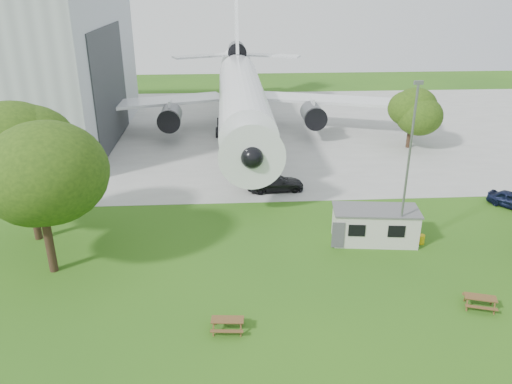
{
  "coord_description": "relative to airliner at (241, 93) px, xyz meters",
  "views": [
    {
      "loc": [
        -4.03,
        -24.68,
        17.99
      ],
      "look_at": [
        -1.97,
        8.0,
        4.0
      ],
      "focal_mm": 35.0,
      "sensor_mm": 36.0,
      "label": 1
    }
  ],
  "objects": [
    {
      "name": "ground",
      "position": [
        2.0,
        -35.86,
        -5.27
      ],
      "size": [
        160.0,
        160.0,
        0.0
      ],
      "primitive_type": "plane",
      "color": "#3D741A"
    },
    {
      "name": "concrete_apron",
      "position": [
        2.0,
        2.14,
        -5.25
      ],
      "size": [
        120.0,
        46.0,
        0.03
      ],
      "primitive_type": "cube",
      "color": "#B7B7B2",
      "rests_on": "ground"
    },
    {
      "name": "airliner",
      "position": [
        0.0,
        0.0,
        0.0
      ],
      "size": [
        46.36,
        47.73,
        17.69
      ],
      "color": "white",
      "rests_on": "ground"
    },
    {
      "name": "site_cabin",
      "position": [
        8.79,
        -28.36,
        -3.96
      ],
      "size": [
        6.88,
        3.38,
        2.62
      ],
      "color": "beige",
      "rests_on": "ground"
    },
    {
      "name": "picnic_west",
      "position": [
        -2.19,
        -37.99,
        -5.27
      ],
      "size": [
        1.92,
        1.64,
        0.76
      ],
      "primitive_type": null,
      "rotation": [
        0.0,
        0.0,
        -0.08
      ],
      "color": "brown",
      "rests_on": "ground"
    },
    {
      "name": "picnic_east",
      "position": [
        12.76,
        -36.84,
        -5.27
      ],
      "size": [
        2.16,
        1.96,
        0.76
      ],
      "primitive_type": null,
      "rotation": [
        0.0,
        0.0,
        -0.3
      ],
      "color": "brown",
      "rests_on": "ground"
    },
    {
      "name": "lamp_mast",
      "position": [
        10.2,
        -29.66,
        0.73
      ],
      "size": [
        0.16,
        0.16,
        12.0
      ],
      "primitive_type": "cylinder",
      "color": "slate",
      "rests_on": "ground"
    },
    {
      "name": "tree_west_big",
      "position": [
        -16.28,
        -26.36,
        2.05
      ],
      "size": [
        8.81,
        8.81,
        11.73
      ],
      "color": "#382619",
      "rests_on": "ground"
    },
    {
      "name": "tree_west_small",
      "position": [
        -13.74,
        -31.04,
        1.13
      ],
      "size": [
        7.68,
        7.68,
        10.25
      ],
      "color": "#382619",
      "rests_on": "ground"
    },
    {
      "name": "tree_far_apron",
      "position": [
        19.08,
        -6.48,
        -1.05
      ],
      "size": [
        5.88,
        5.88,
        7.17
      ],
      "color": "#382619",
      "rests_on": "ground"
    },
    {
      "name": "car_apron_van",
      "position": [
        2.41,
        -18.26,
        -4.51
      ],
      "size": [
        5.39,
        2.55,
        1.52
      ],
      "primitive_type": "imported",
      "rotation": [
        0.0,
        0.0,
        1.65
      ],
      "color": "black",
      "rests_on": "ground"
    }
  ]
}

